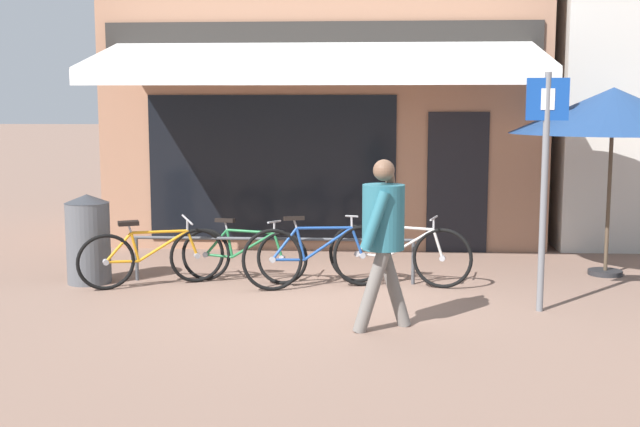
{
  "coord_description": "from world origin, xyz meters",
  "views": [
    {
      "loc": [
        0.58,
        -9.18,
        2.21
      ],
      "look_at": [
        0.03,
        -0.7,
        1.05
      ],
      "focal_mm": 45.0,
      "sensor_mm": 36.0,
      "label": 1
    }
  ],
  "objects_px": {
    "bicycle_blue": "(317,256)",
    "pedestrian_adult": "(383,227)",
    "bicycle_orange": "(152,257)",
    "parking_sign": "(545,167)",
    "cafe_parasol": "(613,111)",
    "litter_bin": "(88,239)",
    "bicycle_green": "(243,254)",
    "bicycle_silver": "(399,254)"
  },
  "relations": [
    {
      "from": "parking_sign",
      "to": "cafe_parasol",
      "type": "relative_size",
      "value": 0.98
    },
    {
      "from": "pedestrian_adult",
      "to": "bicycle_orange",
      "type": "bearing_deg",
      "value": 145.94
    },
    {
      "from": "litter_bin",
      "to": "cafe_parasol",
      "type": "bearing_deg",
      "value": 7.75
    },
    {
      "from": "bicycle_silver",
      "to": "pedestrian_adult",
      "type": "bearing_deg",
      "value": -83.69
    },
    {
      "from": "bicycle_silver",
      "to": "parking_sign",
      "type": "height_order",
      "value": "parking_sign"
    },
    {
      "from": "parking_sign",
      "to": "pedestrian_adult",
      "type": "bearing_deg",
      "value": -154.89
    },
    {
      "from": "bicycle_silver",
      "to": "litter_bin",
      "type": "bearing_deg",
      "value": -165.48
    },
    {
      "from": "parking_sign",
      "to": "cafe_parasol",
      "type": "height_order",
      "value": "parking_sign"
    },
    {
      "from": "bicycle_silver",
      "to": "litter_bin",
      "type": "height_order",
      "value": "litter_bin"
    },
    {
      "from": "bicycle_orange",
      "to": "parking_sign",
      "type": "xyz_separation_m",
      "value": [
        4.48,
        -0.88,
        1.18
      ]
    },
    {
      "from": "bicycle_orange",
      "to": "pedestrian_adult",
      "type": "distance_m",
      "value": 3.31
    },
    {
      "from": "bicycle_green",
      "to": "pedestrian_adult",
      "type": "xyz_separation_m",
      "value": [
        1.71,
        -2.01,
        0.67
      ]
    },
    {
      "from": "litter_bin",
      "to": "parking_sign",
      "type": "distance_m",
      "value": 5.52
    },
    {
      "from": "bicycle_orange",
      "to": "cafe_parasol",
      "type": "xyz_separation_m",
      "value": [
        5.72,
        1.06,
        1.75
      ]
    },
    {
      "from": "litter_bin",
      "to": "parking_sign",
      "type": "height_order",
      "value": "parking_sign"
    },
    {
      "from": "bicycle_orange",
      "to": "bicycle_blue",
      "type": "relative_size",
      "value": 0.91
    },
    {
      "from": "pedestrian_adult",
      "to": "parking_sign",
      "type": "bearing_deg",
      "value": 22.21
    },
    {
      "from": "bicycle_silver",
      "to": "cafe_parasol",
      "type": "distance_m",
      "value": 3.32
    },
    {
      "from": "bicycle_green",
      "to": "cafe_parasol",
      "type": "relative_size",
      "value": 0.63
    },
    {
      "from": "bicycle_green",
      "to": "parking_sign",
      "type": "relative_size",
      "value": 0.65
    },
    {
      "from": "parking_sign",
      "to": "bicycle_blue",
      "type": "bearing_deg",
      "value": 158.71
    },
    {
      "from": "bicycle_blue",
      "to": "cafe_parasol",
      "type": "relative_size",
      "value": 0.7
    },
    {
      "from": "bicycle_blue",
      "to": "litter_bin",
      "type": "xyz_separation_m",
      "value": [
        -2.86,
        0.09,
        0.16
      ]
    },
    {
      "from": "bicycle_blue",
      "to": "parking_sign",
      "type": "height_order",
      "value": "parking_sign"
    },
    {
      "from": "bicycle_green",
      "to": "bicycle_orange",
      "type": "bearing_deg",
      "value": -152.79
    },
    {
      "from": "pedestrian_adult",
      "to": "parking_sign",
      "type": "relative_size",
      "value": 0.67
    },
    {
      "from": "bicycle_blue",
      "to": "cafe_parasol",
      "type": "height_order",
      "value": "cafe_parasol"
    },
    {
      "from": "bicycle_orange",
      "to": "pedestrian_adult",
      "type": "xyz_separation_m",
      "value": [
        2.78,
        -1.68,
        0.65
      ]
    },
    {
      "from": "bicycle_blue",
      "to": "pedestrian_adult",
      "type": "height_order",
      "value": "pedestrian_adult"
    },
    {
      "from": "pedestrian_adult",
      "to": "parking_sign",
      "type": "distance_m",
      "value": 1.95
    },
    {
      "from": "bicycle_green",
      "to": "litter_bin",
      "type": "bearing_deg",
      "value": -165.04
    },
    {
      "from": "bicycle_blue",
      "to": "litter_bin",
      "type": "relative_size",
      "value": 1.63
    },
    {
      "from": "bicycle_orange",
      "to": "bicycle_blue",
      "type": "distance_m",
      "value": 2.02
    },
    {
      "from": "pedestrian_adult",
      "to": "cafe_parasol",
      "type": "xyz_separation_m",
      "value": [
        2.94,
        2.74,
        1.1
      ]
    },
    {
      "from": "bicycle_green",
      "to": "cafe_parasol",
      "type": "height_order",
      "value": "cafe_parasol"
    },
    {
      "from": "parking_sign",
      "to": "cafe_parasol",
      "type": "distance_m",
      "value": 2.37
    },
    {
      "from": "litter_bin",
      "to": "parking_sign",
      "type": "xyz_separation_m",
      "value": [
        5.33,
        -1.05,
        0.99
      ]
    },
    {
      "from": "bicycle_orange",
      "to": "pedestrian_adult",
      "type": "height_order",
      "value": "pedestrian_adult"
    },
    {
      "from": "bicycle_blue",
      "to": "cafe_parasol",
      "type": "distance_m",
      "value": 4.21
    },
    {
      "from": "litter_bin",
      "to": "parking_sign",
      "type": "bearing_deg",
      "value": -11.12
    },
    {
      "from": "bicycle_orange",
      "to": "bicycle_blue",
      "type": "height_order",
      "value": "bicycle_blue"
    },
    {
      "from": "bicycle_orange",
      "to": "cafe_parasol",
      "type": "relative_size",
      "value": 0.64
    }
  ]
}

